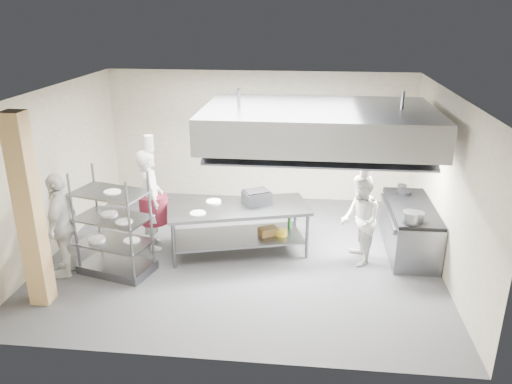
# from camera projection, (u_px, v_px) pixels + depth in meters

# --- Properties ---
(floor) EXTENTS (7.00, 7.00, 0.00)m
(floor) POSITION_uv_depth(u_px,v_px,m) (243.00, 254.00, 9.32)
(floor) COLOR #28282A
(floor) RESTS_ON ground
(ceiling) EXTENTS (7.00, 7.00, 0.00)m
(ceiling) POSITION_uv_depth(u_px,v_px,m) (241.00, 92.00, 8.27)
(ceiling) COLOR silver
(ceiling) RESTS_ON wall_back
(wall_back) EXTENTS (7.00, 0.00, 7.00)m
(wall_back) POSITION_uv_depth(u_px,v_px,m) (259.00, 136.00, 11.59)
(wall_back) COLOR gray
(wall_back) RESTS_ON ground
(wall_left) EXTENTS (0.00, 6.00, 6.00)m
(wall_left) POSITION_uv_depth(u_px,v_px,m) (53.00, 171.00, 9.15)
(wall_left) COLOR gray
(wall_left) RESTS_ON ground
(wall_right) EXTENTS (0.00, 6.00, 6.00)m
(wall_right) POSITION_uv_depth(u_px,v_px,m) (447.00, 185.00, 8.44)
(wall_right) COLOR gray
(wall_right) RESTS_ON ground
(column) EXTENTS (0.30, 0.30, 3.00)m
(column) POSITION_uv_depth(u_px,v_px,m) (29.00, 212.00, 7.32)
(column) COLOR #DEB272
(column) RESTS_ON floor
(exhaust_hood) EXTENTS (4.00, 2.50, 0.60)m
(exhaust_hood) POSITION_uv_depth(u_px,v_px,m) (318.00, 124.00, 8.72)
(exhaust_hood) COLOR gray
(exhaust_hood) RESTS_ON ceiling
(hood_strip_a) EXTENTS (1.60, 0.12, 0.04)m
(hood_strip_a) POSITION_uv_depth(u_px,v_px,m) (267.00, 141.00, 8.93)
(hood_strip_a) COLOR white
(hood_strip_a) RESTS_ON exhaust_hood
(hood_strip_b) EXTENTS (1.60, 0.12, 0.04)m
(hood_strip_b) POSITION_uv_depth(u_px,v_px,m) (369.00, 144.00, 8.74)
(hood_strip_b) COLOR white
(hood_strip_b) RESTS_ON exhaust_hood
(wall_shelf) EXTENTS (1.50, 0.28, 0.04)m
(wall_shelf) POSITION_uv_depth(u_px,v_px,m) (338.00, 140.00, 11.26)
(wall_shelf) COLOR gray
(wall_shelf) RESTS_ON wall_back
(island) EXTENTS (2.74, 1.71, 0.91)m
(island) POSITION_uv_depth(u_px,v_px,m) (238.00, 229.00, 9.26)
(island) COLOR gray
(island) RESTS_ON floor
(island_worktop) EXTENTS (2.74, 1.71, 0.06)m
(island_worktop) POSITION_uv_depth(u_px,v_px,m) (238.00, 208.00, 9.11)
(island_worktop) COLOR gray
(island_worktop) RESTS_ON island
(island_undershelf) EXTENTS (2.52, 1.55, 0.04)m
(island_undershelf) POSITION_uv_depth(u_px,v_px,m) (238.00, 237.00, 9.31)
(island_undershelf) COLOR slate
(island_undershelf) RESTS_ON island
(pass_rack) EXTENTS (1.35, 1.00, 1.81)m
(pass_rack) POSITION_uv_depth(u_px,v_px,m) (113.00, 223.00, 8.40)
(pass_rack) COLOR slate
(pass_rack) RESTS_ON floor
(cooking_range) EXTENTS (0.80, 2.00, 0.84)m
(cooking_range) POSITION_uv_depth(u_px,v_px,m) (409.00, 229.00, 9.33)
(cooking_range) COLOR gray
(cooking_range) RESTS_ON floor
(range_top) EXTENTS (0.78, 1.96, 0.06)m
(range_top) POSITION_uv_depth(u_px,v_px,m) (412.00, 207.00, 9.17)
(range_top) COLOR black
(range_top) RESTS_ON cooking_range
(chef_head) EXTENTS (0.70, 0.83, 1.92)m
(chef_head) POSITION_uv_depth(u_px,v_px,m) (151.00, 200.00, 9.29)
(chef_head) COLOR white
(chef_head) RESTS_ON floor
(chef_line) EXTENTS (0.72, 0.87, 1.63)m
(chef_line) POSITION_uv_depth(u_px,v_px,m) (360.00, 220.00, 8.76)
(chef_line) COLOR silver
(chef_line) RESTS_ON floor
(chef_plating) EXTENTS (0.56, 1.10, 1.81)m
(chef_plating) POSITION_uv_depth(u_px,v_px,m) (62.00, 225.00, 8.34)
(chef_plating) COLOR silver
(chef_plating) RESTS_ON floor
(griddle) EXTENTS (0.60, 0.56, 0.23)m
(griddle) POSITION_uv_depth(u_px,v_px,m) (257.00, 197.00, 9.20)
(griddle) COLOR slate
(griddle) RESTS_ON island_worktop
(wicker_basket) EXTENTS (0.40, 0.36, 0.14)m
(wicker_basket) POSITION_uv_depth(u_px,v_px,m) (268.00, 231.00, 9.32)
(wicker_basket) COLOR olive
(wicker_basket) RESTS_ON island_undershelf
(stockpot) EXTENTS (0.29, 0.29, 0.20)m
(stockpot) POSITION_uv_depth(u_px,v_px,m) (411.00, 217.00, 8.41)
(stockpot) COLOR gray
(stockpot) RESTS_ON range_top
(plate_stack) EXTENTS (0.28, 0.28, 0.05)m
(plate_stack) POSITION_uv_depth(u_px,v_px,m) (115.00, 241.00, 8.51)
(plate_stack) COLOR white
(plate_stack) RESTS_ON pass_rack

